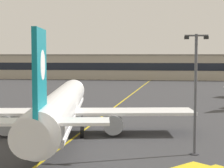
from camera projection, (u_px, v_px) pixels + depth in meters
ground_plane at (56, 165)px, 34.55m from camera, size 400.00×400.00×0.00m
taxiway_centreline at (106, 114)px, 64.21m from camera, size 9.46×179.78×0.01m
airliner_foreground at (61, 107)px, 47.23m from camera, size 32.36×41.41×11.65m
apron_lamp_post at (195, 92)px, 37.63m from camera, size 2.24×0.90×11.53m
safety_cone_by_nose_gear at (91, 114)px, 62.49m from camera, size 0.44×0.44×0.55m
terminal_building at (120, 67)px, 155.18m from camera, size 122.05×12.40×9.70m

